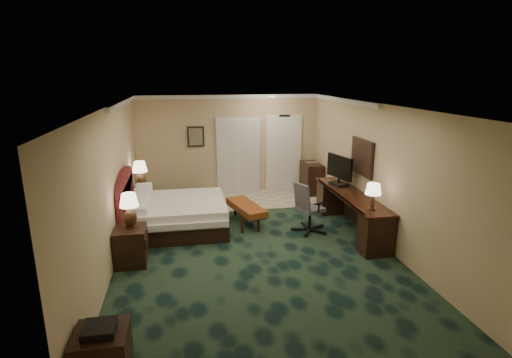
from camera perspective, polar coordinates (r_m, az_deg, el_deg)
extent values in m
cube|color=black|center=(7.90, -0.54, -9.46)|extent=(5.00, 7.50, 0.00)
cube|color=white|center=(7.22, -0.59, 10.47)|extent=(5.00, 7.50, 0.00)
cube|color=#CCB87D|center=(11.08, -3.89, 4.93)|extent=(5.00, 0.00, 2.70)
cube|color=#CCB87D|center=(4.04, 8.82, -13.45)|extent=(5.00, 0.00, 2.70)
cube|color=#CCB87D|center=(7.45, -19.87, -0.83)|extent=(0.00, 7.50, 2.70)
cube|color=#CCB87D|center=(8.23, 16.85, 0.85)|extent=(0.00, 7.50, 2.70)
cube|color=tan|center=(10.72, 1.55, -2.78)|extent=(3.20, 1.70, 0.01)
cube|color=white|center=(11.38, 3.95, 3.66)|extent=(1.02, 0.06, 2.18)
cube|color=silver|center=(11.12, -2.56, 3.42)|extent=(1.20, 0.06, 2.10)
cube|color=#485B54|center=(10.93, -8.60, 6.00)|extent=(0.45, 0.06, 0.55)
cube|color=white|center=(8.70, 14.94, 3.06)|extent=(0.05, 0.95, 0.75)
cube|color=silver|center=(8.74, -11.00, -5.08)|extent=(1.99, 1.84, 0.63)
cube|color=black|center=(7.41, -17.41, -9.10)|extent=(0.53, 0.61, 0.66)
cube|color=black|center=(10.05, -15.77, -2.88)|extent=(0.46, 0.53, 0.58)
cube|color=maroon|center=(8.95, -1.41, -4.96)|extent=(0.78, 1.37, 0.44)
cube|color=black|center=(4.99, -21.05, -22.56)|extent=(0.56, 0.56, 0.60)
cube|color=black|center=(8.71, 13.30, -4.64)|extent=(0.61, 2.81, 0.81)
cube|color=black|center=(9.13, 11.82, 1.22)|extent=(0.28, 0.86, 0.68)
cube|color=black|center=(11.22, 7.88, 0.13)|extent=(0.45, 0.81, 0.86)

